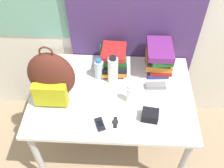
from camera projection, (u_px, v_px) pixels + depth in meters
name	position (u px, v px, depth m)	size (l,w,h in m)	color
curtain_blue	(136.00, 3.00, 1.90)	(1.03, 0.04, 2.50)	#4C336B
desk	(112.00, 100.00, 2.03)	(1.21, 0.84, 0.76)	silver
backpack	(51.00, 78.00, 1.81)	(0.33, 0.23, 0.46)	#512319
book_stack_left	(113.00, 59.00, 2.08)	(0.23, 0.29, 0.19)	black
book_stack_center	(159.00, 58.00, 2.04)	(0.21, 0.28, 0.24)	navy
water_bottle	(99.00, 69.00, 2.01)	(0.07, 0.07, 0.19)	silver
sports_bottle	(113.00, 70.00, 1.97)	(0.08, 0.08, 0.25)	white
sunscreen_bottle	(129.00, 94.00, 1.86)	(0.05, 0.05, 0.16)	white
cell_phone	(100.00, 124.00, 1.77)	(0.08, 0.12, 0.02)	black
sunglasses_case	(156.00, 86.00, 1.99)	(0.15, 0.06, 0.04)	gray
camera_pouch	(150.00, 115.00, 1.79)	(0.13, 0.11, 0.07)	black
wristwatch	(115.00, 122.00, 1.78)	(0.04, 0.09, 0.01)	black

